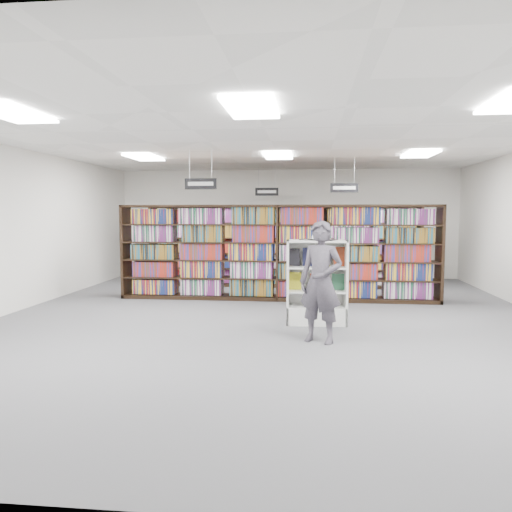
# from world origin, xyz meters

# --- Properties ---
(floor) EXTENTS (12.00, 12.00, 0.00)m
(floor) POSITION_xyz_m (0.00, 0.00, 0.00)
(floor) COLOR #49484D
(floor) RESTS_ON ground
(ceiling) EXTENTS (10.00, 12.00, 0.10)m
(ceiling) POSITION_xyz_m (0.00, 0.00, 3.20)
(ceiling) COLOR white
(ceiling) RESTS_ON wall_back
(wall_back) EXTENTS (10.00, 0.10, 3.20)m
(wall_back) POSITION_xyz_m (0.00, 6.00, 1.60)
(wall_back) COLOR silver
(wall_back) RESTS_ON ground
(wall_front) EXTENTS (10.00, 0.10, 3.20)m
(wall_front) POSITION_xyz_m (0.00, -6.00, 1.60)
(wall_front) COLOR silver
(wall_front) RESTS_ON ground
(wall_left) EXTENTS (0.10, 12.00, 3.20)m
(wall_left) POSITION_xyz_m (-5.00, 0.00, 1.60)
(wall_left) COLOR silver
(wall_left) RESTS_ON ground
(bookshelf_row_near) EXTENTS (7.00, 0.60, 2.10)m
(bookshelf_row_near) POSITION_xyz_m (0.00, 2.00, 1.05)
(bookshelf_row_near) COLOR black
(bookshelf_row_near) RESTS_ON floor
(bookshelf_row_mid) EXTENTS (7.00, 0.60, 2.10)m
(bookshelf_row_mid) POSITION_xyz_m (0.00, 4.00, 1.05)
(bookshelf_row_mid) COLOR black
(bookshelf_row_mid) RESTS_ON floor
(bookshelf_row_far) EXTENTS (7.00, 0.60, 2.10)m
(bookshelf_row_far) POSITION_xyz_m (0.00, 5.70, 1.05)
(bookshelf_row_far) COLOR black
(bookshelf_row_far) RESTS_ON floor
(aisle_sign_left) EXTENTS (0.65, 0.02, 0.80)m
(aisle_sign_left) POSITION_xyz_m (-1.50, 1.00, 2.53)
(aisle_sign_left) COLOR #B2B2B7
(aisle_sign_left) RESTS_ON ceiling
(aisle_sign_right) EXTENTS (0.65, 0.02, 0.80)m
(aisle_sign_right) POSITION_xyz_m (1.50, 3.00, 2.53)
(aisle_sign_right) COLOR #B2B2B7
(aisle_sign_right) RESTS_ON ceiling
(aisle_sign_center) EXTENTS (0.65, 0.02, 0.80)m
(aisle_sign_center) POSITION_xyz_m (-0.50, 5.00, 2.53)
(aisle_sign_center) COLOR #B2B2B7
(aisle_sign_center) RESTS_ON ceiling
(troffer_front_left) EXTENTS (0.60, 1.20, 0.04)m
(troffer_front_left) POSITION_xyz_m (-3.00, -3.00, 3.16)
(troffer_front_left) COLOR white
(troffer_front_left) RESTS_ON ceiling
(troffer_front_center) EXTENTS (0.60, 1.20, 0.04)m
(troffer_front_center) POSITION_xyz_m (0.00, -3.00, 3.16)
(troffer_front_center) COLOR white
(troffer_front_center) RESTS_ON ceiling
(troffer_back_left) EXTENTS (0.60, 1.20, 0.04)m
(troffer_back_left) POSITION_xyz_m (-3.00, 2.00, 3.16)
(troffer_back_left) COLOR white
(troffer_back_left) RESTS_ON ceiling
(troffer_back_center) EXTENTS (0.60, 1.20, 0.04)m
(troffer_back_center) POSITION_xyz_m (0.00, 2.00, 3.16)
(troffer_back_center) COLOR white
(troffer_back_center) RESTS_ON ceiling
(troffer_back_right) EXTENTS (0.60, 1.20, 0.04)m
(troffer_back_right) POSITION_xyz_m (3.00, 2.00, 3.16)
(troffer_back_right) COLOR white
(troffer_back_right) RESTS_ON ceiling
(endcap_display) EXTENTS (1.06, 0.56, 1.46)m
(endcap_display) POSITION_xyz_m (0.82, -0.29, 0.48)
(endcap_display) COLOR silver
(endcap_display) RESTS_ON floor
(open_book) EXTENTS (0.68, 0.54, 0.13)m
(open_book) POSITION_xyz_m (0.85, -0.28, 1.49)
(open_book) COLOR black
(open_book) RESTS_ON endcap_display
(shopper) EXTENTS (0.78, 0.67, 1.81)m
(shopper) POSITION_xyz_m (0.87, -1.59, 0.91)
(shopper) COLOR #48444D
(shopper) RESTS_ON floor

